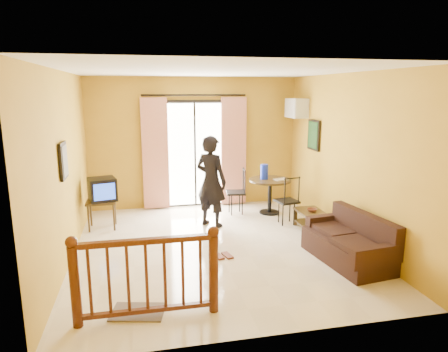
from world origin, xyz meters
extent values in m
plane|color=beige|center=(0.00, 0.00, 0.00)|extent=(5.00, 5.00, 0.00)
plane|color=white|center=(0.00, 0.00, 2.80)|extent=(5.00, 5.00, 0.00)
plane|color=#B78C23|center=(0.00, 2.50, 1.40)|extent=(4.50, 0.00, 4.50)
plane|color=#B78C23|center=(0.00, -2.50, 1.40)|extent=(4.50, 0.00, 4.50)
plane|color=#B78C23|center=(-2.25, 0.00, 1.40)|extent=(0.00, 5.00, 5.00)
plane|color=#B78C23|center=(2.25, 0.00, 1.40)|extent=(0.00, 5.00, 5.00)
cube|color=black|center=(0.00, 2.48, 1.15)|extent=(1.34, 0.03, 2.34)
cube|color=white|center=(0.00, 2.45, 1.15)|extent=(1.20, 0.04, 2.20)
cube|color=black|center=(0.00, 2.43, 1.15)|extent=(0.04, 0.02, 2.20)
cube|color=beige|center=(-0.85, 2.40, 1.20)|extent=(0.55, 0.08, 2.35)
cube|color=beige|center=(0.85, 2.40, 1.20)|extent=(0.55, 0.08, 2.35)
cylinder|color=black|center=(0.00, 2.40, 2.42)|extent=(2.20, 0.04, 0.04)
cube|color=black|center=(-1.90, 1.35, 0.51)|extent=(0.53, 0.44, 0.04)
cylinder|color=black|center=(-2.12, 1.17, 0.26)|extent=(0.04, 0.04, 0.51)
cylinder|color=black|center=(-1.68, 1.17, 0.26)|extent=(0.04, 0.04, 0.51)
cylinder|color=black|center=(-2.12, 1.52, 0.26)|extent=(0.04, 0.04, 0.51)
cylinder|color=black|center=(-1.68, 1.52, 0.26)|extent=(0.04, 0.04, 0.51)
cube|color=black|center=(-1.87, 1.35, 0.74)|extent=(0.56, 0.53, 0.42)
cube|color=blue|center=(-1.81, 1.14, 0.74)|extent=(0.36, 0.11, 0.30)
cube|color=black|center=(-2.22, -0.20, 1.55)|extent=(0.04, 0.42, 0.52)
cube|color=#4F4B44|center=(-2.19, -0.20, 1.55)|extent=(0.01, 0.34, 0.44)
cylinder|color=black|center=(1.44, 1.60, 0.70)|extent=(0.87, 0.87, 0.04)
cylinder|color=black|center=(1.44, 1.60, 0.35)|extent=(0.08, 0.08, 0.70)
cylinder|color=black|center=(1.44, 1.60, 0.01)|extent=(0.42, 0.42, 0.03)
cylinder|color=#152BCB|center=(1.32, 1.66, 0.88)|extent=(0.16, 0.16, 0.31)
cube|color=beige|center=(1.63, 1.50, 0.73)|extent=(0.32, 0.25, 0.02)
cube|color=silver|center=(2.10, 1.95, 2.15)|extent=(0.30, 0.60, 0.40)
cube|color=gray|center=(1.95, 1.95, 2.15)|extent=(0.02, 0.56, 0.36)
cube|color=black|center=(2.22, 1.30, 1.65)|extent=(0.04, 0.50, 0.60)
cube|color=black|center=(2.19, 1.30, 1.65)|extent=(0.01, 0.42, 0.52)
cube|color=black|center=(1.85, 0.40, 0.34)|extent=(0.44, 0.79, 0.04)
cube|color=black|center=(1.85, 0.40, 0.11)|extent=(0.40, 0.75, 0.03)
cube|color=black|center=(1.67, 0.05, 0.17)|extent=(0.05, 0.05, 0.34)
cube|color=black|center=(2.03, 0.05, 0.17)|extent=(0.05, 0.05, 0.34)
cube|color=black|center=(1.67, 0.75, 0.17)|extent=(0.05, 0.05, 0.34)
cube|color=black|center=(2.03, 0.75, 0.17)|extent=(0.05, 0.05, 0.34)
imported|color=#5C2C1F|center=(1.85, 0.43, 0.38)|extent=(0.20, 0.20, 0.05)
cube|color=black|center=(1.80, -0.95, 0.18)|extent=(0.90, 1.51, 0.36)
cube|color=black|center=(2.07, -0.95, 0.49)|extent=(0.35, 1.44, 0.49)
cube|color=black|center=(1.80, -1.65, 0.37)|extent=(0.73, 0.24, 0.27)
cube|color=black|center=(1.80, -0.26, 0.37)|extent=(0.73, 0.24, 0.27)
cube|color=black|center=(1.76, -1.27, 0.38)|extent=(0.56, 0.64, 0.09)
cube|color=black|center=(1.76, -0.64, 0.38)|extent=(0.56, 0.64, 0.09)
imported|color=black|center=(0.11, 1.08, 0.86)|extent=(0.74, 0.73, 1.72)
cylinder|color=#471E0F|center=(-1.90, -1.90, 0.46)|extent=(0.11, 0.11, 0.92)
cylinder|color=#471E0F|center=(-0.40, -1.90, 0.46)|extent=(0.11, 0.11, 0.92)
sphere|color=#471E0F|center=(-1.90, -1.90, 0.97)|extent=(0.13, 0.13, 0.13)
sphere|color=#471E0F|center=(-0.40, -1.90, 0.97)|extent=(0.13, 0.13, 0.13)
cube|color=#471E0F|center=(-1.15, -1.90, 0.92)|extent=(1.55, 0.08, 0.06)
cube|color=#471E0F|center=(-1.15, -1.90, 0.10)|extent=(1.55, 0.06, 0.05)
cube|color=#5B4F49|center=(-1.27, -1.76, 0.01)|extent=(0.67, 0.53, 0.02)
cube|color=#5C2C1F|center=(-0.05, -0.41, 0.01)|extent=(0.16, 0.27, 0.03)
cube|color=#5C2C1F|center=(0.09, -0.41, 0.01)|extent=(0.16, 0.27, 0.03)
camera|label=1|loc=(-1.16, -6.05, 2.51)|focal=32.00mm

